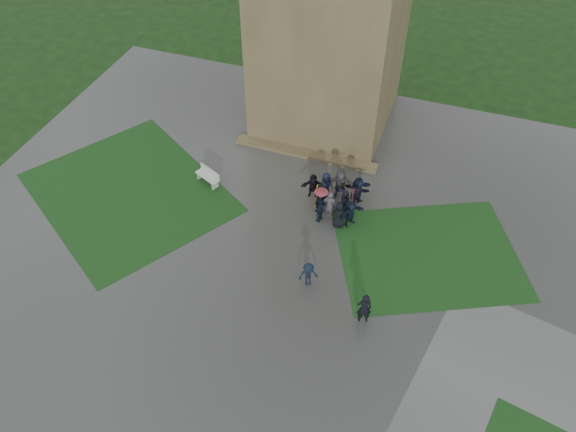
% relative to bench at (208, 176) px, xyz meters
% --- Properties ---
extents(ground, '(120.00, 120.00, 0.00)m').
position_rel_bench_xyz_m(ground, '(4.52, -6.31, -0.51)').
color(ground, black).
extents(plaza, '(34.00, 34.00, 0.02)m').
position_rel_bench_xyz_m(plaza, '(4.52, -4.31, -0.50)').
color(plaza, '#353533').
rests_on(plaza, ground).
extents(lawn_inset_left, '(14.10, 13.46, 0.01)m').
position_rel_bench_xyz_m(lawn_inset_left, '(-3.98, -2.31, -0.48)').
color(lawn_inset_left, '#123412').
rests_on(lawn_inset_left, plaza).
extents(lawn_inset_right, '(11.12, 10.15, 0.01)m').
position_rel_bench_xyz_m(lawn_inset_right, '(13.02, -1.31, -0.48)').
color(lawn_inset_right, '#123412').
rests_on(lawn_inset_right, plaza).
extents(tower_plinth, '(9.00, 0.80, 0.22)m').
position_rel_bench_xyz_m(tower_plinth, '(4.52, 4.29, -0.38)').
color(tower_plinth, brown).
rests_on(tower_plinth, plaza).
extents(bench, '(1.70, 1.16, 0.95)m').
position_rel_bench_xyz_m(bench, '(0.00, 0.00, 0.00)').
color(bench, beige).
rests_on(bench, plaza).
extents(visitor_cluster, '(3.96, 3.44, 2.60)m').
position_rel_bench_xyz_m(visitor_cluster, '(7.76, 0.40, 0.59)').
color(visitor_cluster, black).
rests_on(visitor_cluster, plaza).
extents(pedestrian_mid, '(1.05, 0.88, 1.45)m').
position_rel_bench_xyz_m(pedestrian_mid, '(7.77, -5.20, 0.24)').
color(pedestrian_mid, black).
rests_on(pedestrian_mid, plaza).
extents(pedestrian_near, '(0.79, 0.66, 1.86)m').
position_rel_bench_xyz_m(pedestrian_near, '(10.80, -6.36, 0.44)').
color(pedestrian_near, black).
rests_on(pedestrian_near, plaza).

